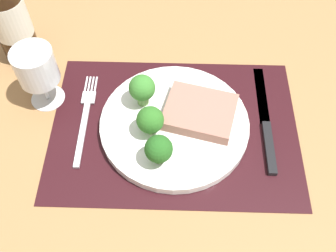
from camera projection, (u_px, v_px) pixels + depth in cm
name	position (u px, v px, depth cm)	size (l,w,h in cm)	color
ground_plane	(173.00, 133.00, 69.79)	(140.00, 110.00, 3.00)	#996D42
placemat	(173.00, 127.00, 68.43)	(42.25, 30.16, 0.30)	black
plate	(173.00, 124.00, 67.64)	(25.32, 25.32, 1.60)	white
steak	(199.00, 112.00, 66.78)	(11.56, 9.39, 2.17)	#9E6B5B
broccoli_near_fork	(149.00, 120.00, 63.11)	(4.47, 4.47, 5.62)	#6B994C
broccoli_front_edge	(141.00, 89.00, 66.26)	(4.51, 4.51, 6.19)	#5B8942
broccoli_center	(157.00, 149.00, 59.92)	(4.39, 4.39, 5.75)	#5B8942
fork	(84.00, 117.00, 69.15)	(2.40, 19.20, 0.50)	silver
knife	(265.00, 126.00, 68.10)	(1.80, 23.00, 0.80)	black
wine_bottle	(5.00, 10.00, 69.15)	(6.84, 6.84, 30.58)	#331E0F
wine_glass	(36.00, 69.00, 65.77)	(6.92, 6.92, 11.64)	silver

